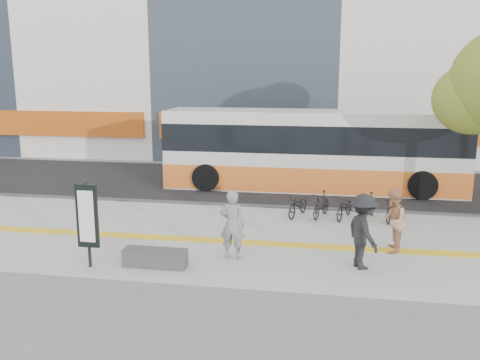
% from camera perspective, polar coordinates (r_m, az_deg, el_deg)
% --- Properties ---
extents(ground, '(120.00, 120.00, 0.00)m').
position_cam_1_polar(ground, '(13.78, 2.69, -8.75)').
color(ground, slate).
rests_on(ground, ground).
extents(sidewalk, '(40.00, 7.00, 0.08)m').
position_cam_1_polar(sidewalk, '(15.17, 3.40, -6.63)').
color(sidewalk, gray).
rests_on(sidewalk, ground).
extents(tactile_strip, '(40.00, 0.45, 0.01)m').
position_cam_1_polar(tactile_strip, '(14.68, 3.18, -7.08)').
color(tactile_strip, yellow).
rests_on(tactile_strip, sidewalk).
extents(street, '(40.00, 8.00, 0.06)m').
position_cam_1_polar(street, '(22.38, 5.58, -0.58)').
color(street, black).
rests_on(street, ground).
extents(curb, '(40.00, 0.25, 0.14)m').
position_cam_1_polar(curb, '(18.50, 4.63, -3.12)').
color(curb, '#353537').
rests_on(curb, ground).
extents(bench, '(1.60, 0.45, 0.45)m').
position_cam_1_polar(bench, '(13.14, -9.43, -8.54)').
color(bench, '#353537').
rests_on(bench, sidewalk).
extents(signboard, '(0.55, 0.10, 2.20)m').
position_cam_1_polar(signboard, '(13.15, -16.64, -4.00)').
color(signboard, black).
rests_on(signboard, sidewalk).
extents(bus, '(12.18, 2.89, 3.24)m').
position_cam_1_polar(bus, '(21.55, 8.03, 3.09)').
color(bus, silver).
rests_on(bus, street).
extents(bicycle_row, '(4.07, 1.60, 0.88)m').
position_cam_1_polar(bicycle_row, '(17.37, 11.58, -2.89)').
color(bicycle_row, black).
rests_on(bicycle_row, sidewalk).
extents(seated_woman, '(0.69, 0.48, 1.83)m').
position_cam_1_polar(seated_woman, '(13.31, -0.86, -4.97)').
color(seated_woman, black).
rests_on(seated_woman, sidewalk).
extents(pedestrian_tan, '(0.78, 0.93, 1.72)m').
position_cam_1_polar(pedestrian_tan, '(14.40, 16.63, -4.41)').
color(pedestrian_tan, tan).
rests_on(pedestrian_tan, sidewalk).
extents(pedestrian_dark, '(1.14, 1.40, 1.88)m').
position_cam_1_polar(pedestrian_dark, '(13.01, 13.54, -5.59)').
color(pedestrian_dark, black).
rests_on(pedestrian_dark, sidewalk).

